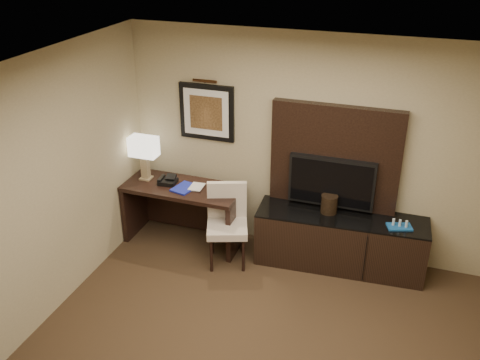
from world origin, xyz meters
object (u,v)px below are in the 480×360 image
at_px(tv, 331,182).
at_px(desk_phone, 168,180).
at_px(desk, 184,214).
at_px(desk_chair, 227,227).
at_px(table_lamp, 145,159).
at_px(minibar_tray, 400,224).
at_px(ice_bucket, 329,204).
at_px(credenza, 340,241).

xyz_separation_m(tv, desk_phone, (-2.00, -0.23, -0.18)).
bearing_deg(desk_phone, desk, -9.84).
bearing_deg(desk, desk_chair, -21.42).
bearing_deg(table_lamp, desk, -4.98).
bearing_deg(minibar_tray, desk_chair, -170.38).
distance_m(tv, desk_phone, 2.02).
distance_m(desk_chair, table_lamp, 1.38).
relative_size(table_lamp, ice_bucket, 2.54).
relative_size(tv, desk_chair, 1.02).
bearing_deg(desk_phone, desk_chair, -24.25).
bearing_deg(ice_bucket, table_lamp, -177.76).
distance_m(credenza, desk_chair, 1.35).
distance_m(desk, desk_phone, 0.49).
relative_size(credenza, ice_bucket, 9.09).
bearing_deg(table_lamp, ice_bucket, 2.24).
distance_m(desk, tv, 1.92).
height_order(desk_chair, ice_bucket, desk_chair).
relative_size(desk_phone, ice_bucket, 0.99).
bearing_deg(table_lamp, credenza, 1.25).
bearing_deg(desk_chair, minibar_tray, -10.29).
distance_m(desk, credenza, 1.98).
relative_size(tv, desk_phone, 4.69).
distance_m(table_lamp, desk_phone, 0.39).
distance_m(tv, desk_chair, 1.33).
xyz_separation_m(desk, tv, (1.80, 0.24, 0.63)).
bearing_deg(tv, desk, -172.41).
bearing_deg(ice_bucket, minibar_tray, -6.36).
bearing_deg(minibar_tray, credenza, 175.24).
xyz_separation_m(desk, minibar_tray, (2.62, 0.05, 0.33)).
distance_m(tv, ice_bucket, 0.26).
bearing_deg(credenza, tv, 138.05).
height_order(desk, credenza, desk).
height_order(table_lamp, desk_phone, table_lamp).
height_order(ice_bucket, minibar_tray, ice_bucket).
xyz_separation_m(desk_chair, desk_phone, (-0.89, 0.29, 0.35)).
height_order(desk_phone, minibar_tray, desk_phone).
bearing_deg(desk_chair, ice_bucket, 0.58).
bearing_deg(desk_phone, minibar_tray, -5.39).
height_order(desk, ice_bucket, ice_bucket).
distance_m(ice_bucket, minibar_tray, 0.82).
relative_size(desk, desk_phone, 6.89).
relative_size(credenza, table_lamp, 3.58).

